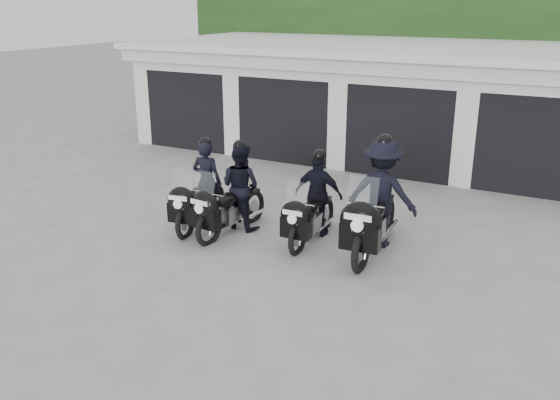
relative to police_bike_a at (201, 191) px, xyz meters
The scene contains 7 objects.
ground 2.50m from the police_bike_a, 15.39° to the right, with size 80.00×80.00×0.00m, color #A1A09B.
garage_block 7.81m from the police_bike_a, 72.68° to the left, with size 16.40×6.80×2.96m.
background_vegetation 12.74m from the police_bike_a, 77.66° to the left, with size 20.00×3.90×5.80m.
police_bike_a is the anchor object (origin of this frame).
police_bike_b 0.73m from the police_bike_a, ahead, with size 0.85×2.02×1.76m.
police_bike_c 2.23m from the police_bike_a, 10.53° to the left, with size 0.93×1.93×1.68m.
police_bike_d 3.39m from the police_bike_a, ahead, with size 1.27×2.37×2.06m.
Camera 1 is at (4.03, -8.08, 4.13)m, focal length 38.00 mm.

